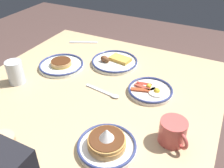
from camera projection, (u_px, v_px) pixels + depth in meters
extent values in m
cube|color=tan|center=(99.00, 87.00, 1.17)|extent=(1.12, 1.00, 0.04)
cylinder|color=#9A825F|center=(194.00, 123.00, 1.50)|extent=(0.07, 0.07, 0.70)
cylinder|color=#9A825F|center=(74.00, 86.00, 1.83)|extent=(0.07, 0.07, 0.70)
cylinder|color=white|center=(115.00, 63.00, 1.32)|extent=(0.25, 0.25, 0.01)
torus|color=navy|center=(115.00, 61.00, 1.31)|extent=(0.25, 0.25, 0.01)
cube|color=gold|center=(120.00, 59.00, 1.32)|extent=(0.12, 0.09, 0.02)
ellipsoid|color=brown|center=(106.00, 60.00, 1.30)|extent=(0.04, 0.03, 0.03)
ellipsoid|color=brown|center=(104.00, 59.00, 1.31)|extent=(0.05, 0.03, 0.03)
ellipsoid|color=brown|center=(104.00, 59.00, 1.31)|extent=(0.04, 0.03, 0.03)
cylinder|color=silver|center=(107.00, 147.00, 0.83)|extent=(0.21, 0.21, 0.01)
torus|color=navy|center=(107.00, 145.00, 0.82)|extent=(0.21, 0.21, 0.01)
cylinder|color=tan|center=(107.00, 145.00, 0.82)|extent=(0.13, 0.13, 0.01)
cylinder|color=#CF924A|center=(107.00, 142.00, 0.82)|extent=(0.13, 0.13, 0.01)
cylinder|color=#D1954A|center=(107.00, 140.00, 0.81)|extent=(0.13, 0.13, 0.01)
cylinder|color=#4C2814|center=(107.00, 138.00, 0.81)|extent=(0.12, 0.12, 0.00)
cone|color=white|center=(107.00, 134.00, 0.79)|extent=(0.05, 0.05, 0.04)
cylinder|color=white|center=(62.00, 66.00, 1.29)|extent=(0.24, 0.24, 0.01)
torus|color=navy|center=(61.00, 64.00, 1.28)|extent=(0.23, 0.23, 0.01)
cylinder|color=gold|center=(61.00, 64.00, 1.28)|extent=(0.11, 0.11, 0.01)
cylinder|color=tan|center=(61.00, 62.00, 1.28)|extent=(0.11, 0.11, 0.01)
cylinder|color=#4C2814|center=(61.00, 61.00, 1.27)|extent=(0.10, 0.10, 0.00)
cylinder|color=silver|center=(150.00, 91.00, 1.10)|extent=(0.21, 0.21, 0.01)
torus|color=navy|center=(150.00, 89.00, 1.09)|extent=(0.20, 0.20, 0.01)
cylinder|color=white|center=(157.00, 92.00, 1.08)|extent=(0.07, 0.07, 0.01)
sphere|color=yellow|center=(157.00, 91.00, 1.07)|extent=(0.03, 0.03, 0.03)
cylinder|color=white|center=(149.00, 87.00, 1.11)|extent=(0.06, 0.06, 0.01)
sphere|color=yellow|center=(149.00, 86.00, 1.11)|extent=(0.02, 0.02, 0.02)
cube|color=#A52C20|center=(144.00, 84.00, 1.13)|extent=(0.07, 0.03, 0.01)
cube|color=#963B2B|center=(142.00, 87.00, 1.11)|extent=(0.08, 0.03, 0.01)
cube|color=#A44021|center=(140.00, 90.00, 1.09)|extent=(0.09, 0.04, 0.01)
cylinder|color=#BF4C47|center=(173.00, 131.00, 0.84)|extent=(0.10, 0.10, 0.09)
torus|color=#BF4C47|center=(181.00, 141.00, 0.80)|extent=(0.06, 0.05, 0.06)
cylinder|color=brown|center=(174.00, 125.00, 0.82)|extent=(0.08, 0.08, 0.01)
cylinder|color=silver|center=(15.00, 72.00, 1.14)|extent=(0.08, 0.08, 0.11)
cylinder|color=black|center=(16.00, 75.00, 1.15)|extent=(0.07, 0.07, 0.08)
cube|color=silver|center=(84.00, 42.00, 1.55)|extent=(0.16, 0.08, 0.01)
cube|color=silver|center=(72.00, 41.00, 1.56)|extent=(0.03, 0.02, 0.00)
cube|color=silver|center=(72.00, 42.00, 1.55)|extent=(0.03, 0.02, 0.00)
cube|color=silver|center=(72.00, 42.00, 1.55)|extent=(0.03, 0.02, 0.00)
cube|color=silver|center=(72.00, 43.00, 1.54)|extent=(0.03, 0.02, 0.00)
cube|color=silver|center=(101.00, 91.00, 1.11)|extent=(0.17, 0.04, 0.01)
ellipsoid|color=silver|center=(115.00, 96.00, 1.07)|extent=(0.04, 0.03, 0.01)
cylinder|color=tan|center=(12.00, 168.00, 0.72)|extent=(0.07, 0.07, 0.26)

